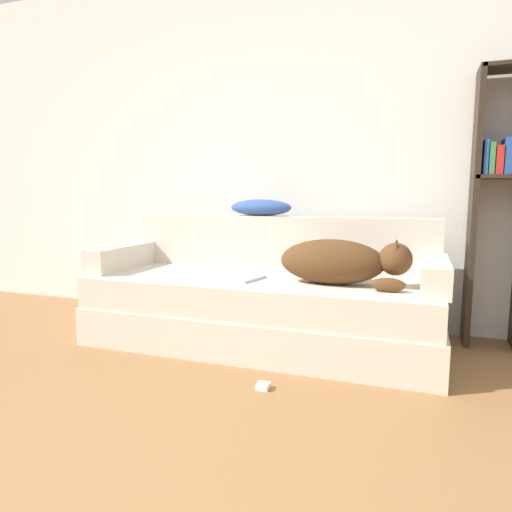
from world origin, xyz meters
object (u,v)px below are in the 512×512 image
Objects in this scene: couch at (261,311)px; throw_pillow at (261,208)px; dog at (341,262)px; power_adapter at (263,386)px; bookshelf at (499,195)px; laptop at (236,277)px.

throw_pillow is (-0.13, 0.37, 0.66)m from couch.
dog is 0.87m from power_adapter.
bookshelf is (1.42, 0.48, 0.76)m from couch.
couch is at bearing 172.24° from dog.
laptop is 0.21× the size of bookshelf.
dog is 0.85m from throw_pillow.
dog is at bearing -7.76° from couch.
couch is 0.29m from laptop.
bookshelf is at bearing 44.37° from power_adapter.
bookshelf reaches higher than dog.
laptop is 0.63m from throw_pillow.
power_adapter is at bearing -42.03° from laptop.
throw_pillow reaches higher than dog.
power_adapter is at bearing -115.40° from dog.
laptop is 0.79× the size of throw_pillow.
couch is 4.93× the size of throw_pillow.
bookshelf reaches higher than throw_pillow.
laptop is at bearing -90.66° from throw_pillow.
laptop is 5.76× the size of power_adapter.
dog is 2.13× the size of laptop.
dog is 1.69× the size of throw_pillow.
couch is 35.75× the size of power_adapter.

